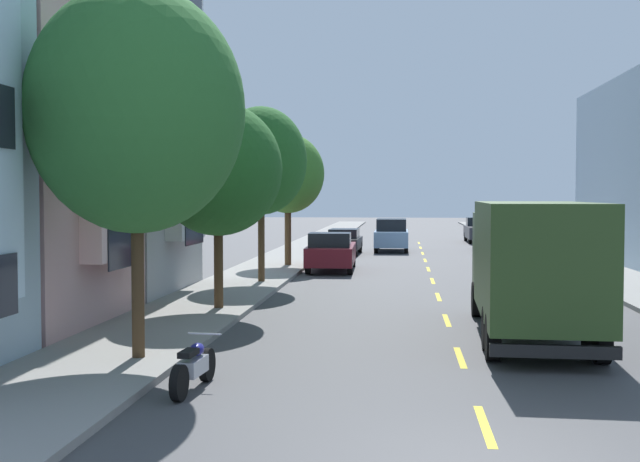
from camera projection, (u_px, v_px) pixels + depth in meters
The scene contains 16 objects.
ground_plane at pixel (426, 264), 39.68m from camera, with size 160.00×160.00×0.00m, color #424244.
sidewalk_left at pixel (276, 264), 38.39m from camera, with size 3.20×120.00×0.14m, color gray.
sidewalk_right at pixel (585, 267), 36.98m from camera, with size 3.20×120.00×0.14m, color gray.
lane_centerline_dashes at pixel (430, 275), 34.21m from camera, with size 0.14×47.20×0.01m.
street_tree_nearest at pixel (136, 110), 15.93m from camera, with size 4.27×4.27×7.31m.
street_tree_second at pixel (218, 169), 23.06m from camera, with size 3.65×3.65×5.85m.
street_tree_third at pixel (261, 161), 30.13m from camera, with size 3.40×3.40×6.49m.
street_tree_farthest at pixel (288, 174), 37.23m from camera, with size 3.35×3.35×6.00m.
delivery_box_truck at pixel (531, 260), 18.91m from camera, with size 2.70×8.24×3.19m.
parked_wagon_white at pixel (518, 250), 37.83m from camera, with size 1.83×4.70×1.50m.
parked_pickup_burgundy at pixel (331, 252), 35.86m from camera, with size 2.13×5.35×1.73m.
parked_sedan_navy at pixel (496, 239), 48.43m from camera, with size 1.87×4.53×1.43m.
parked_pickup_charcoal at pixel (480, 231), 57.38m from camera, with size 2.01×5.30×1.73m.
parked_sedan_black at pixel (344, 241), 45.86m from camera, with size 1.91×4.54×1.43m.
moving_sky_sedan at pixel (391, 235), 48.35m from camera, with size 1.95×4.80×1.93m.
parked_motorcycle at pixel (194, 367), 13.95m from camera, with size 0.62×2.05×0.90m.
Camera 1 is at (-1.22, -9.88, 3.36)m, focal length 45.75 mm.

